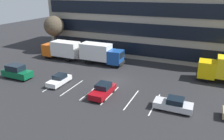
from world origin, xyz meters
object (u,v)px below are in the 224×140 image
Objects in this scene: box_truck_orange at (61,49)px; suv_forest at (17,72)px; box_truck_blue at (101,53)px; sedan_maroon at (103,90)px; bare_tree at (54,26)px; sedan_silver at (174,104)px; sedan_white at (59,80)px.

suv_forest is at bearing -92.32° from box_truck_orange.
sedan_maroon is (5.74, -10.90, -1.27)m from box_truck_blue.
bare_tree is (-17.60, 13.82, 4.76)m from sedan_maroon.
sedan_silver is at bearing -25.31° from box_truck_orange.
suv_forest is at bearing -174.86° from sedan_white.
bare_tree reaches higher than box_truck_blue.
box_truck_orange is 6.19m from bare_tree.
sedan_white is (-15.58, 0.69, -0.04)m from sedan_silver.
box_truck_blue is at bearing 142.62° from sedan_silver.
box_truck_blue is 12.70m from bare_tree.
sedan_maroon is 22.87m from bare_tree.
sedan_white is at bearing 5.14° from suv_forest.
suv_forest is 7.17m from sedan_white.
bare_tree reaches higher than sedan_silver.
box_truck_blue is 1.72× the size of suv_forest.
box_truck_orange is at bearing 87.68° from suv_forest.
bare_tree reaches higher than sedan_maroon.
box_truck_blue is at bearing 2.68° from box_truck_orange.
box_truck_orange is at bearing -40.50° from bare_tree.
suv_forest is 0.60× the size of bare_tree.
bare_tree is (-26.14, 13.83, 4.80)m from sedan_silver.
bare_tree is (-3.43, 13.78, 4.52)m from suv_forest.
box_truck_orange reaches higher than sedan_silver.
sedan_white is at bearing 177.48° from sedan_silver.
sedan_white is 17.54m from bare_tree.
sedan_maroon is (14.17, -0.03, -0.24)m from suv_forest.
suv_forest is at bearing 179.88° from sedan_maroon.
box_truck_orange is 1.80× the size of sedan_silver.
sedan_maroon reaches higher than sedan_silver.
bare_tree reaches higher than box_truck_orange.
bare_tree is at bearing 103.97° from suv_forest.
sedan_white is at bearing 174.54° from sedan_maroon.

